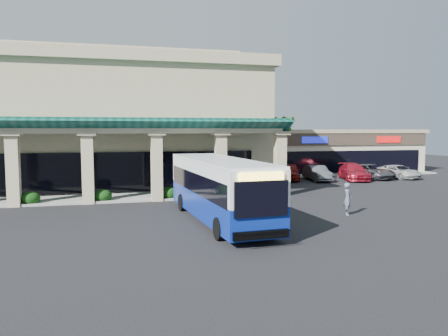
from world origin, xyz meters
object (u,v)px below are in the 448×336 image
object	(u,v)px
car_extra	(399,172)
car_gray	(370,171)
pedestrian	(348,199)
car_silver	(289,172)
transit_bus	(219,190)
car_white	(317,173)
car_red	(354,172)

from	to	relation	value
car_extra	car_gray	bearing A→B (deg)	165.05
pedestrian	car_silver	size ratio (longest dim) A/B	0.38
car_extra	car_silver	bearing A→B (deg)	165.66
car_gray	pedestrian	bearing A→B (deg)	-138.71
car_silver	transit_bus	bearing A→B (deg)	-100.81
car_white	car_extra	world-z (taller)	car_white
car_extra	car_white	bearing A→B (deg)	171.42
transit_bus	car_silver	bearing A→B (deg)	52.75
car_extra	car_red	bearing A→B (deg)	174.51
pedestrian	car_silver	bearing A→B (deg)	13.06
car_silver	car_white	bearing A→B (deg)	-3.40
pedestrian	car_red	bearing A→B (deg)	-6.84
pedestrian	car_gray	xyz separation A→B (m)	(11.99, 16.12, -0.20)
car_gray	transit_bus	bearing A→B (deg)	-152.89
pedestrian	car_white	world-z (taller)	pedestrian
car_white	car_gray	distance (m)	5.96
transit_bus	car_gray	size ratio (longest dim) A/B	2.27
car_gray	car_white	bearing A→B (deg)	170.55
pedestrian	car_gray	size ratio (longest dim) A/B	0.35
transit_bus	car_red	world-z (taller)	transit_bus
car_silver	car_extra	xyz separation A→B (m)	(11.29, -1.26, -0.17)
car_extra	pedestrian	bearing A→B (deg)	-141.54
car_white	car_extra	size ratio (longest dim) A/B	0.94
pedestrian	car_white	size ratio (longest dim) A/B	0.42
car_white	car_red	size ratio (longest dim) A/B	0.83
car_white	car_gray	world-z (taller)	car_white
transit_bus	car_white	size ratio (longest dim) A/B	2.67
car_gray	car_extra	xyz separation A→B (m)	(2.98, -0.36, -0.07)
transit_bus	car_extra	world-z (taller)	transit_bus
car_white	car_silver	bearing A→B (deg)	159.24
car_red	car_silver	bearing A→B (deg)	-177.39
transit_bus	car_red	bearing A→B (deg)	38.00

